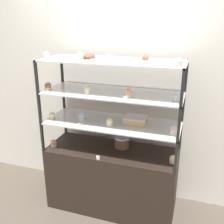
% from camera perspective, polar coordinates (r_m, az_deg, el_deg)
% --- Properties ---
extents(ground_plane, '(20.00, 20.00, 0.00)m').
position_cam_1_polar(ground_plane, '(3.19, 0.00, -19.57)').
color(ground_plane, brown).
extents(back_wall, '(8.00, 0.05, 2.60)m').
position_cam_1_polar(back_wall, '(2.95, 2.50, 5.52)').
color(back_wall, silver).
rests_on(back_wall, ground_plane).
extents(display_base, '(1.37, 0.52, 0.71)m').
position_cam_1_polar(display_base, '(2.98, 0.00, -14.26)').
color(display_base, black).
rests_on(display_base, ground_plane).
extents(display_riser_lower, '(1.37, 0.52, 0.31)m').
position_cam_1_polar(display_riser_lower, '(2.67, 0.00, -2.57)').
color(display_riser_lower, black).
rests_on(display_riser_lower, display_base).
extents(display_riser_middle, '(1.37, 0.52, 0.31)m').
position_cam_1_polar(display_riser_middle, '(2.57, 0.00, 3.91)').
color(display_riser_middle, black).
rests_on(display_riser_middle, display_riser_lower).
extents(display_riser_upper, '(1.37, 0.52, 0.31)m').
position_cam_1_polar(display_riser_upper, '(2.51, 0.00, 10.84)').
color(display_riser_upper, black).
rests_on(display_riser_upper, display_riser_middle).
extents(layer_cake_centerpiece, '(0.16, 0.16, 0.13)m').
position_cam_1_polar(layer_cake_centerpiece, '(2.82, 2.17, -6.51)').
color(layer_cake_centerpiece, brown).
rests_on(layer_cake_centerpiece, display_base).
extents(sheet_cake_frosted, '(0.22, 0.18, 0.07)m').
position_cam_1_polar(sheet_cake_frosted, '(2.63, 5.13, -1.76)').
color(sheet_cake_frosted, '#DBBC84').
rests_on(sheet_cake_frosted, display_riser_lower).
extents(cupcake_0, '(0.07, 0.07, 0.08)m').
position_cam_1_polar(cupcake_0, '(2.93, -12.60, -6.61)').
color(cupcake_0, white).
rests_on(cupcake_0, display_base).
extents(cupcake_1, '(0.07, 0.07, 0.08)m').
position_cam_1_polar(cupcake_1, '(2.62, 13.11, -10.00)').
color(cupcake_1, white).
rests_on(cupcake_1, display_base).
extents(price_tag_0, '(0.04, 0.00, 0.04)m').
position_cam_1_polar(price_tag_0, '(2.61, -3.07, -9.89)').
color(price_tag_0, white).
rests_on(price_tag_0, display_base).
extents(cupcake_2, '(0.07, 0.07, 0.08)m').
position_cam_1_polar(cupcake_2, '(2.80, -12.93, -0.80)').
color(cupcake_2, '#CCB28C').
rests_on(cupcake_2, display_riser_lower).
extents(cupcake_3, '(0.07, 0.07, 0.08)m').
position_cam_1_polar(cupcake_3, '(2.72, -6.55, -1.09)').
color(cupcake_3, beige).
rests_on(cupcake_3, display_riser_lower).
extents(cupcake_4, '(0.07, 0.07, 0.08)m').
position_cam_1_polar(cupcake_4, '(2.56, -0.55, -2.26)').
color(cupcake_4, beige).
rests_on(cupcake_4, display_riser_lower).
extents(cupcake_5, '(0.07, 0.07, 0.08)m').
position_cam_1_polar(cupcake_5, '(2.44, 13.23, -3.95)').
color(cupcake_5, beige).
rests_on(cupcake_5, display_riser_lower).
extents(price_tag_1, '(0.04, 0.00, 0.04)m').
position_cam_1_polar(price_tag_1, '(2.54, -7.02, -3.01)').
color(price_tag_1, white).
rests_on(price_tag_1, display_riser_lower).
extents(cupcake_6, '(0.07, 0.07, 0.08)m').
position_cam_1_polar(cupcake_6, '(2.72, -13.75, 5.40)').
color(cupcake_6, '#CCB28C').
rests_on(cupcake_6, display_riser_middle).
extents(cupcake_7, '(0.07, 0.07, 0.08)m').
position_cam_1_polar(cupcake_7, '(2.52, -5.30, 4.79)').
color(cupcake_7, beige).
rests_on(cupcake_7, display_riser_middle).
extents(cupcake_8, '(0.07, 0.07, 0.08)m').
position_cam_1_polar(cupcake_8, '(2.40, 3.53, 4.07)').
color(cupcake_8, white).
rests_on(cupcake_8, display_riser_middle).
extents(cupcake_9, '(0.07, 0.07, 0.08)m').
position_cam_1_polar(cupcake_9, '(2.33, 13.91, 3.07)').
color(cupcake_9, '#CCB28C').
rests_on(cupcake_9, display_riser_middle).
extents(price_tag_2, '(0.04, 0.00, 0.04)m').
position_cam_1_polar(price_tag_2, '(2.28, 2.90, 2.88)').
color(price_tag_2, white).
rests_on(price_tag_2, display_riser_middle).
extents(cupcake_10, '(0.06, 0.06, 0.07)m').
position_cam_1_polar(cupcake_10, '(2.66, -14.07, 11.88)').
color(cupcake_10, white).
rests_on(cupcake_10, display_riser_upper).
extents(cupcake_11, '(0.06, 0.06, 0.07)m').
position_cam_1_polar(cupcake_11, '(2.57, -6.83, 12.05)').
color(cupcake_11, '#CCB28C').
rests_on(cupcake_11, display_riser_upper).
extents(cupcake_12, '(0.06, 0.06, 0.07)m').
position_cam_1_polar(cupcake_12, '(2.39, -0.66, 11.61)').
color(cupcake_12, beige).
rests_on(cupcake_12, display_riser_upper).
extents(cupcake_13, '(0.06, 0.06, 0.07)m').
position_cam_1_polar(cupcake_13, '(2.36, 7.23, 11.36)').
color(cupcake_13, white).
rests_on(cupcake_13, display_riser_upper).
extents(cupcake_14, '(0.06, 0.06, 0.07)m').
position_cam_1_polar(cupcake_14, '(2.24, 14.33, 10.48)').
color(cupcake_14, '#CCB28C').
rests_on(cupcake_14, display_riser_upper).
extents(price_tag_3, '(0.04, 0.00, 0.04)m').
position_cam_1_polar(price_tag_3, '(2.31, -4.21, 11.03)').
color(price_tag_3, white).
rests_on(price_tag_3, display_riser_upper).
extents(donut_glazed, '(0.14, 0.14, 0.04)m').
position_cam_1_polar(donut_glazed, '(2.64, -5.17, 11.98)').
color(donut_glazed, brown).
rests_on(donut_glazed, display_riser_upper).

